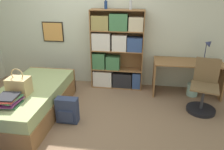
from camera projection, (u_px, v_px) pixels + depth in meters
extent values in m
plane|color=#84664C|center=(74.00, 117.00, 3.78)|extent=(14.00, 14.00, 0.00)
cube|color=beige|center=(92.00, 26.00, 4.71)|extent=(10.00, 0.06, 2.60)
cube|color=black|center=(53.00, 32.00, 4.84)|extent=(0.48, 0.02, 0.44)
cube|color=#DB994C|center=(53.00, 32.00, 4.83)|extent=(0.44, 0.01, 0.40)
cube|color=olive|center=(32.00, 106.00, 3.82)|extent=(0.98, 1.93, 0.31)
cube|color=#9EAD70|center=(30.00, 93.00, 3.73)|extent=(0.95, 1.90, 0.20)
cube|color=olive|center=(53.00, 80.00, 4.65)|extent=(0.98, 0.04, 0.51)
cube|color=tan|center=(19.00, 86.00, 3.43)|extent=(0.33, 0.24, 0.27)
torus|color=tan|center=(17.00, 75.00, 3.35)|extent=(0.20, 0.02, 0.20)
cube|color=#427A4C|center=(10.00, 104.00, 3.15)|extent=(0.31, 0.29, 0.02)
cube|color=#7A336B|center=(9.00, 103.00, 3.16)|extent=(0.25, 0.35, 0.02)
cube|color=#7A336B|center=(8.00, 102.00, 3.15)|extent=(0.31, 0.39, 0.01)
cube|color=#7A336B|center=(10.00, 101.00, 3.16)|extent=(0.30, 0.32, 0.01)
cube|color=#232328|center=(9.00, 100.00, 3.15)|extent=(0.32, 0.31, 0.02)
cube|color=#7A336B|center=(8.00, 100.00, 3.13)|extent=(0.30, 0.30, 0.01)
cube|color=#427A4C|center=(8.00, 99.00, 3.14)|extent=(0.33, 0.36, 0.02)
cube|color=#B2382D|center=(7.00, 98.00, 3.12)|extent=(0.31, 0.38, 0.02)
cube|color=#232328|center=(8.00, 97.00, 3.12)|extent=(0.30, 0.31, 0.02)
cube|color=olive|center=(92.00, 49.00, 4.69)|extent=(0.02, 0.30, 1.68)
cube|color=olive|center=(143.00, 51.00, 4.55)|extent=(0.02, 0.30, 1.68)
cube|color=olive|center=(118.00, 49.00, 4.75)|extent=(1.10, 0.01, 1.68)
cube|color=olive|center=(117.00, 86.00, 4.93)|extent=(1.06, 0.30, 0.02)
cube|color=olive|center=(117.00, 69.00, 4.78)|extent=(1.06, 0.30, 0.02)
cube|color=olive|center=(117.00, 50.00, 4.62)|extent=(1.06, 0.30, 0.02)
cube|color=olive|center=(117.00, 31.00, 4.46)|extent=(1.06, 0.30, 0.02)
cube|color=olive|center=(118.00, 10.00, 4.30)|extent=(1.06, 0.30, 0.02)
cube|color=silver|center=(103.00, 78.00, 4.89)|extent=(0.42, 0.23, 0.35)
cube|color=#232328|center=(122.00, 80.00, 4.84)|extent=(0.41, 0.23, 0.32)
cube|color=#334C84|center=(136.00, 80.00, 4.79)|extent=(0.17, 0.23, 0.35)
cube|color=#427A4C|center=(99.00, 60.00, 4.75)|extent=(0.26, 0.23, 0.34)
cube|color=#427A4C|center=(113.00, 62.00, 4.72)|extent=(0.29, 0.23, 0.29)
cube|color=silver|center=(102.00, 41.00, 4.58)|extent=(0.38, 0.23, 0.36)
cube|color=silver|center=(120.00, 43.00, 4.53)|extent=(0.30, 0.23, 0.33)
cube|color=#334C84|center=(135.00, 44.00, 4.50)|extent=(0.30, 0.23, 0.29)
cube|color=#99894C|center=(100.00, 23.00, 4.43)|extent=(0.35, 0.23, 0.29)
cube|color=#427A4C|center=(119.00, 22.00, 4.38)|extent=(0.36, 0.23, 0.33)
cube|color=beige|center=(136.00, 24.00, 4.34)|extent=(0.29, 0.23, 0.28)
cylinder|color=navy|center=(106.00, 5.00, 4.33)|extent=(0.06, 0.06, 0.15)
cylinder|color=navy|center=(106.00, 0.00, 4.29)|extent=(0.03, 0.03, 0.05)
cylinder|color=#B7BCC1|center=(131.00, 5.00, 4.22)|extent=(0.06, 0.06, 0.17)
cube|color=olive|center=(188.00, 62.00, 4.34)|extent=(1.34, 0.59, 0.02)
cube|color=olive|center=(154.00, 77.00, 4.57)|extent=(0.03, 0.55, 0.68)
cube|color=olive|center=(220.00, 80.00, 4.39)|extent=(0.03, 0.55, 0.68)
cylinder|color=navy|center=(204.00, 61.00, 4.36)|extent=(0.16, 0.16, 0.02)
cylinder|color=navy|center=(205.00, 52.00, 4.29)|extent=(0.02, 0.02, 0.33)
cone|color=navy|center=(209.00, 43.00, 4.21)|extent=(0.17, 0.14, 0.17)
cylinder|color=black|center=(201.00, 110.00, 3.95)|extent=(0.50, 0.50, 0.06)
cylinder|color=#333338|center=(202.00, 100.00, 3.87)|extent=(0.05, 0.05, 0.46)
cube|color=brown|center=(205.00, 87.00, 3.78)|extent=(0.56, 0.56, 0.03)
cube|color=brown|center=(207.00, 70.00, 3.87)|extent=(0.41, 0.14, 0.45)
cube|color=#2D3856|center=(67.00, 110.00, 3.58)|extent=(0.36, 0.16, 0.43)
cube|color=#2D3856|center=(66.00, 117.00, 3.52)|extent=(0.25, 0.03, 0.19)
cylinder|color=#99C1B2|center=(192.00, 90.00, 4.49)|extent=(0.22, 0.22, 0.25)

